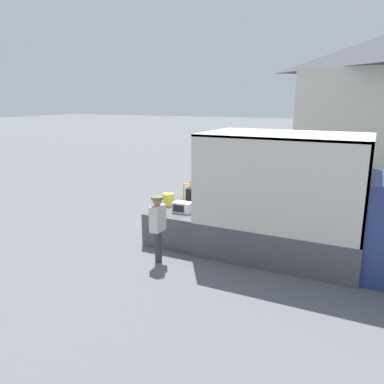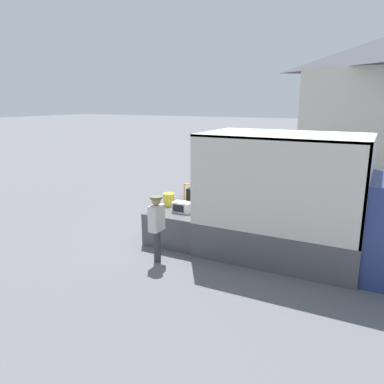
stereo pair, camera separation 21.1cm
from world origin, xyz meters
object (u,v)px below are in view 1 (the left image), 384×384
at_px(portable_generator, 196,195).
at_px(orange_bucket, 168,199).
at_px(worker_person, 158,222).
at_px(box_truck, 336,226).
at_px(microwave, 183,207).

height_order(portable_generator, orange_bucket, portable_generator).
bearing_deg(portable_generator, worker_person, -86.35).
height_order(orange_bucket, worker_person, worker_person).
relative_size(box_truck, worker_person, 3.44).
xyz_separation_m(box_truck, microwave, (-4.07, -0.48, 0.10)).
distance_m(box_truck, portable_generator, 4.25).
bearing_deg(box_truck, microwave, -173.23).
bearing_deg(box_truck, worker_person, -154.44).
xyz_separation_m(box_truck, orange_bucket, (-4.81, -0.03, 0.14)).
bearing_deg(worker_person, microwave, 91.76).
distance_m(box_truck, orange_bucket, 4.81).
distance_m(portable_generator, orange_bucket, 0.92).
relative_size(box_truck, orange_bucket, 16.08).
bearing_deg(portable_generator, orange_bucket, -132.44).
bearing_deg(worker_person, portable_generator, 93.65).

